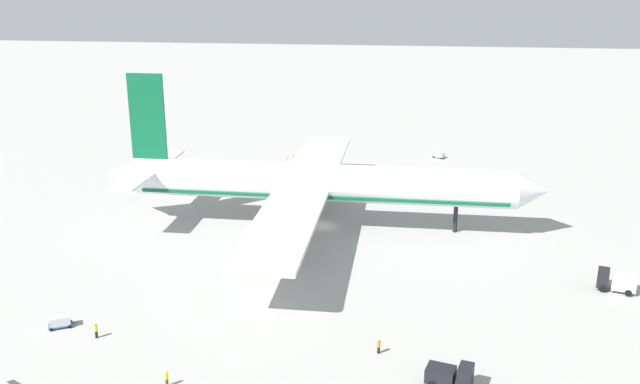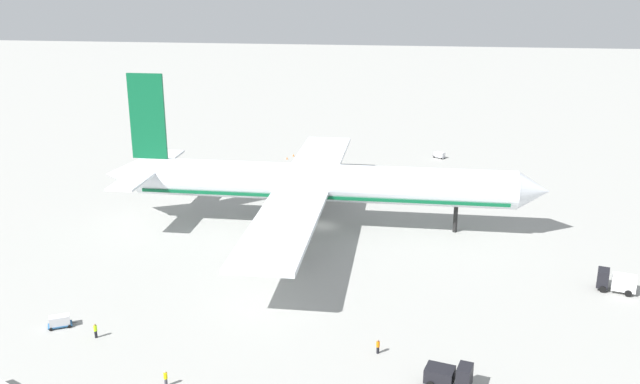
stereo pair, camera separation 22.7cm
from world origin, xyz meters
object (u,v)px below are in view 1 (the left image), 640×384
Objects in this scene: baggage_cart_0 at (439,155)px; ground_worker_1 at (379,346)px; airliner at (314,183)px; service_truck_2 at (616,281)px; ground_worker_4 at (167,378)px; traffic_cone_2 at (293,155)px; baggage_cart_2 at (60,321)px; service_truck_3 at (451,376)px; traffic_cone_0 at (287,158)px; ground_worker_3 at (96,331)px.

ground_worker_1 is at bearing -96.04° from baggage_cart_0.
service_truck_2 is (43.36, -19.39, -5.95)m from airliner.
ground_worker_4 is 93.19m from traffic_cone_2.
airliner is 52.70m from baggage_cart_0.
traffic_cone_2 is at bearing 80.50° from baggage_cart_2.
service_truck_3 reaches higher than traffic_cone_0.
traffic_cone_0 is (-25.16, 80.93, -0.56)m from ground_worker_1.
baggage_cart_2 is at bearing 178.75° from ground_worker_1.
ground_worker_1 is 0.93× the size of ground_worker_3.
ground_worker_3 is 14.19m from ground_worker_4.
ground_worker_3 is (-41.87, -87.80, 0.17)m from baggage_cart_0.
airliner is 133.78× the size of traffic_cone_2.
ground_worker_3 reaches higher than ground_worker_1.
ground_worker_4 is (-8.27, -48.77, -6.50)m from airliner.
airliner reaches higher than baggage_cart_0.
baggage_cart_2 is 38.08m from ground_worker_1.
traffic_cone_2 is (-33.37, -3.00, -0.46)m from baggage_cart_0.
ground_worker_4 is (-28.85, -3.73, -0.44)m from service_truck_3.
service_truck_2 reaches higher than ground_worker_4.
service_truck_2 reaches higher than ground_worker_3.
baggage_cart_2 is at bearing -118.79° from baggage_cart_0.
traffic_cone_0 is at bearing -108.84° from traffic_cone_2.
traffic_cone_0 is at bearing 80.85° from baggage_cart_2.
traffic_cone_0 is at bearing 132.40° from service_truck_2.
ground_worker_1 is 84.76m from traffic_cone_0.
baggage_cart_0 is 98.11m from baggage_cart_2.
service_truck_2 is at bearing -49.42° from traffic_cone_2.
ground_worker_3 reaches higher than ground_worker_4.
service_truck_2 is 71.15m from baggage_cart_2.
service_truck_2 is 3.19× the size of ground_worker_1.
airliner is at bearing 155.91° from service_truck_2.
service_truck_2 is 34.31m from service_truck_3.
service_truck_3 is (20.57, -45.04, -6.06)m from airliner.
ground_worker_3 is 1.02× the size of ground_worker_4.
ground_worker_3 is at bearing -95.24° from traffic_cone_0.
ground_worker_3 is at bearing -161.56° from service_truck_2.
ground_worker_1 is (-30.43, -20.06, -0.61)m from service_truck_2.
ground_worker_3 is (-32.68, -0.99, 0.07)m from ground_worker_1.
baggage_cart_2 is (-45.71, 6.42, -0.54)m from service_truck_3.
airliner is 42.03m from ground_worker_1.
traffic_cone_0 is (12.91, 80.10, -0.51)m from baggage_cart_2.
traffic_cone_2 is (-31.82, 89.40, -1.05)m from service_truck_3.
baggage_cart_2 is at bearing 148.94° from ground_worker_4.
baggage_cart_0 is 5.68× the size of traffic_cone_2.
traffic_cone_2 is at bearing 91.83° from ground_worker_4.
service_truck_3 is at bearing -90.96° from baggage_cart_0.
airliner is at bearing -115.03° from baggage_cart_0.
airliner is 43.83m from traffic_cone_0.
baggage_cart_2 is 2.00× the size of ground_worker_1.
ground_worker_3 is at bearing -178.27° from ground_worker_1.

